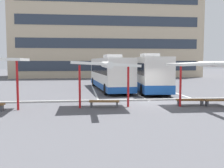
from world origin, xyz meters
TOP-DOWN VIEW (x-y plane):
  - ground_plane at (0.00, 0.00)m, footprint 160.00×160.00m
  - terminal_building at (0.03, 33.48)m, footprint 34.79×12.15m
  - coach_bus_0 at (-2.07, 8.77)m, footprint 3.42×12.00m
  - coach_bus_1 at (1.63, 7.69)m, footprint 3.27×11.84m
  - lane_stripe_0 at (-3.75, 7.48)m, footprint 0.16×14.00m
  - lane_stripe_1 at (0.00, 7.48)m, footprint 0.16×14.00m
  - lane_stripe_2 at (3.75, 7.48)m, footprint 0.16×14.00m
  - waiting_shelter_1 at (-3.58, -2.08)m, footprint 4.11×5.00m
  - bench_1 at (-3.58, -1.76)m, footprint 1.99×0.67m
  - waiting_shelter_2 at (3.07, -2.29)m, footprint 4.36×4.94m
  - bench_2 at (2.17, -1.82)m, footprint 1.90×0.62m
  - bench_3 at (3.97, -2.14)m, footprint 1.84×0.57m
  - platform_kerb at (0.00, 0.74)m, footprint 44.00×0.24m

SIDE VIEW (x-z plane):
  - ground_plane at x=0.00m, z-range 0.00..0.00m
  - lane_stripe_0 at x=-3.75m, z-range 0.00..0.01m
  - lane_stripe_1 at x=0.00m, z-range 0.00..0.01m
  - lane_stripe_2 at x=3.75m, z-range 0.00..0.01m
  - platform_kerb at x=0.00m, z-range 0.00..0.12m
  - bench_3 at x=3.97m, z-range 0.11..0.56m
  - bench_2 at x=2.17m, z-range 0.12..0.57m
  - bench_1 at x=-3.58m, z-range 0.12..0.57m
  - coach_bus_0 at x=-2.07m, z-range -0.10..3.53m
  - coach_bus_1 at x=1.63m, z-range -0.13..3.58m
  - waiting_shelter_1 at x=-3.58m, z-range 1.24..4.22m
  - waiting_shelter_2 at x=3.07m, z-range 1.27..4.23m
  - terminal_building at x=0.03m, z-range -1.36..21.09m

